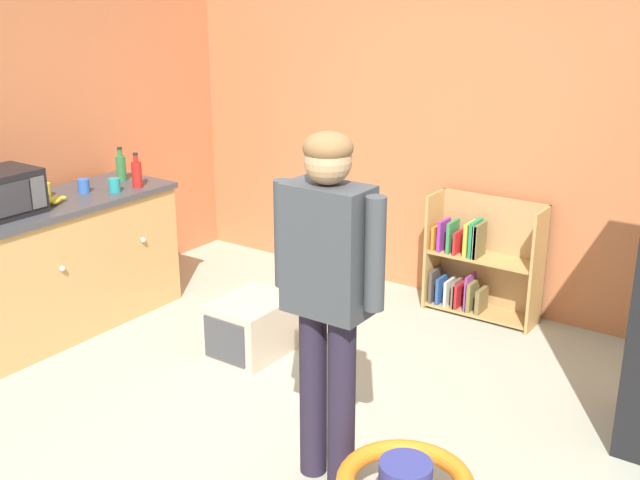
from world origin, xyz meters
name	(u,v)px	position (x,y,z in m)	size (l,w,h in m)	color
ground_plane	(296,450)	(0.00, 0.00, 0.00)	(12.00, 12.00, 0.00)	#A3A895
back_wall	(494,122)	(0.00, 2.33, 1.35)	(5.20, 0.06, 2.70)	#C26E43
left_side_wall	(67,116)	(-2.63, 0.80, 1.35)	(0.06, 2.99, 2.70)	#C36E44
kitchen_counter	(33,274)	(-2.20, 0.09, 0.45)	(0.65, 2.08, 0.90)	tan
bookshelf	(478,263)	(0.04, 2.14, 0.37)	(0.80, 0.28, 0.85)	tan
standing_person	(328,281)	(0.25, -0.09, 1.02)	(0.57, 0.22, 1.68)	#251E30
pet_carrier	(253,326)	(-0.89, 0.74, 0.18)	(0.42, 0.55, 0.36)	beige
banana_bunch	(56,200)	(-2.13, 0.27, 0.93)	(0.15, 0.16, 0.04)	yellow
green_glass_bottle	(121,167)	(-2.24, 0.93, 1.00)	(0.07, 0.07, 0.25)	#33753D
ketchup_bottle	(137,174)	(-2.01, 0.87, 1.00)	(0.07, 0.07, 0.25)	red
yellow_cup	(45,190)	(-2.32, 0.33, 0.95)	(0.08, 0.08, 0.10)	yellow
blue_cup	(84,186)	(-2.20, 0.56, 0.95)	(0.08, 0.08, 0.10)	blue
teal_cup	(114,185)	(-2.04, 0.69, 0.95)	(0.08, 0.08, 0.10)	teal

